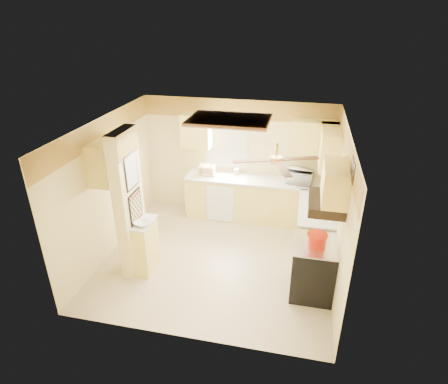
% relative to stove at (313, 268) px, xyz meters
% --- Properties ---
extents(floor, '(4.00, 4.00, 0.00)m').
position_rel_stove_xyz_m(floor, '(-1.67, 0.55, -0.46)').
color(floor, tan).
rests_on(floor, ground).
extents(ceiling, '(4.00, 4.00, 0.00)m').
position_rel_stove_xyz_m(ceiling, '(-1.67, 0.55, 2.04)').
color(ceiling, white).
rests_on(ceiling, wall_back).
extents(wall_back, '(4.00, 0.00, 4.00)m').
position_rel_stove_xyz_m(wall_back, '(-1.67, 2.45, 0.79)').
color(wall_back, beige).
rests_on(wall_back, floor).
extents(wall_front, '(4.00, 0.00, 4.00)m').
position_rel_stove_xyz_m(wall_front, '(-1.67, -1.35, 0.79)').
color(wall_front, beige).
rests_on(wall_front, floor).
extents(wall_left, '(0.00, 3.80, 3.80)m').
position_rel_stove_xyz_m(wall_left, '(-3.67, 0.55, 0.79)').
color(wall_left, beige).
rests_on(wall_left, floor).
extents(wall_right, '(0.00, 3.80, 3.80)m').
position_rel_stove_xyz_m(wall_right, '(0.33, 0.55, 0.79)').
color(wall_right, beige).
rests_on(wall_right, floor).
extents(wallpaper_border, '(4.00, 0.02, 0.40)m').
position_rel_stove_xyz_m(wallpaper_border, '(-1.67, 2.43, 1.84)').
color(wallpaper_border, gold).
rests_on(wallpaper_border, wall_back).
extents(partition_column, '(0.20, 0.70, 2.50)m').
position_rel_stove_xyz_m(partition_column, '(-3.02, 0.00, 0.79)').
color(partition_column, beige).
rests_on(partition_column, floor).
extents(partition_ledge, '(0.25, 0.55, 0.90)m').
position_rel_stove_xyz_m(partition_ledge, '(-2.80, 0.00, -0.01)').
color(partition_ledge, '#FFED7D').
rests_on(partition_ledge, floor).
extents(ledge_top, '(0.28, 0.58, 0.04)m').
position_rel_stove_xyz_m(ledge_top, '(-2.80, 0.00, 0.46)').
color(ledge_top, silver).
rests_on(ledge_top, partition_ledge).
extents(lower_cabinets_back, '(3.00, 0.60, 0.90)m').
position_rel_stove_xyz_m(lower_cabinets_back, '(-1.17, 2.15, -0.01)').
color(lower_cabinets_back, '#FFED7D').
rests_on(lower_cabinets_back, floor).
extents(lower_cabinets_right, '(0.60, 1.40, 0.90)m').
position_rel_stove_xyz_m(lower_cabinets_right, '(0.03, 1.15, -0.01)').
color(lower_cabinets_right, '#FFED7D').
rests_on(lower_cabinets_right, floor).
extents(countertop_back, '(3.04, 0.64, 0.04)m').
position_rel_stove_xyz_m(countertop_back, '(-1.17, 2.14, 0.46)').
color(countertop_back, silver).
rests_on(countertop_back, lower_cabinets_back).
extents(countertop_right, '(0.64, 1.44, 0.04)m').
position_rel_stove_xyz_m(countertop_right, '(0.02, 1.15, 0.46)').
color(countertop_right, silver).
rests_on(countertop_right, lower_cabinets_right).
extents(dishwasher_panel, '(0.58, 0.02, 0.80)m').
position_rel_stove_xyz_m(dishwasher_panel, '(-1.92, 1.84, -0.03)').
color(dishwasher_panel, white).
rests_on(dishwasher_panel, lower_cabinets_back).
extents(window, '(0.92, 0.02, 1.02)m').
position_rel_stove_xyz_m(window, '(-1.92, 2.44, 1.09)').
color(window, white).
rests_on(window, wall_back).
extents(upper_cab_back_left, '(0.60, 0.35, 0.70)m').
position_rel_stove_xyz_m(upper_cab_back_left, '(-2.52, 2.27, 1.39)').
color(upper_cab_back_left, '#FFED7D').
rests_on(upper_cab_back_left, wall_back).
extents(upper_cab_back_right, '(0.90, 0.35, 0.70)m').
position_rel_stove_xyz_m(upper_cab_back_right, '(-0.12, 2.27, 1.39)').
color(upper_cab_back_right, '#FFED7D').
rests_on(upper_cab_back_right, wall_back).
extents(upper_cab_right, '(0.35, 1.00, 0.70)m').
position_rel_stove_xyz_m(upper_cab_right, '(0.16, 1.80, 1.39)').
color(upper_cab_right, '#FFED7D').
rests_on(upper_cab_right, wall_right).
extents(upper_cab_left_wall, '(0.35, 0.75, 0.70)m').
position_rel_stove_xyz_m(upper_cab_left_wall, '(-3.49, 0.30, 1.39)').
color(upper_cab_left_wall, '#FFED7D').
rests_on(upper_cab_left_wall, wall_left).
extents(upper_cab_over_stove, '(0.35, 0.76, 0.52)m').
position_rel_stove_xyz_m(upper_cab_over_stove, '(0.16, 0.00, 1.49)').
color(upper_cab_over_stove, '#FFED7D').
rests_on(upper_cab_over_stove, wall_right).
extents(stove, '(0.68, 0.77, 0.92)m').
position_rel_stove_xyz_m(stove, '(0.00, 0.00, 0.00)').
color(stove, black).
rests_on(stove, floor).
extents(range_hood, '(0.50, 0.76, 0.14)m').
position_rel_stove_xyz_m(range_hood, '(0.07, 0.00, 1.16)').
color(range_hood, black).
rests_on(range_hood, upper_cab_over_stove).
extents(poster_menu, '(0.02, 0.42, 0.57)m').
position_rel_stove_xyz_m(poster_menu, '(-2.91, 0.00, 1.39)').
color(poster_menu, black).
rests_on(poster_menu, partition_column).
extents(poster_nashville, '(0.02, 0.42, 0.57)m').
position_rel_stove_xyz_m(poster_nashville, '(-2.91, 0.00, 0.74)').
color(poster_nashville, black).
rests_on(poster_nashville, partition_column).
extents(ceiling_light_panel, '(1.35, 0.95, 0.06)m').
position_rel_stove_xyz_m(ceiling_light_panel, '(-1.57, 1.05, 2.00)').
color(ceiling_light_panel, brown).
rests_on(ceiling_light_panel, ceiling).
extents(ceiling_fan, '(1.15, 1.15, 0.26)m').
position_rel_stove_xyz_m(ceiling_fan, '(-0.67, -0.15, 1.83)').
color(ceiling_fan, gold).
rests_on(ceiling_fan, ceiling).
extents(vent_grate, '(0.02, 0.40, 0.25)m').
position_rel_stove_xyz_m(vent_grate, '(0.31, -0.35, 1.84)').
color(vent_grate, black).
rests_on(vent_grate, wall_right).
extents(microwave, '(0.56, 0.42, 0.28)m').
position_rel_stove_xyz_m(microwave, '(-0.33, 2.14, 0.62)').
color(microwave, white).
rests_on(microwave, countertop_back).
extents(bowl, '(0.30, 0.30, 0.06)m').
position_rel_stove_xyz_m(bowl, '(-2.78, -0.10, 0.51)').
color(bowl, white).
rests_on(bowl, ledge_top).
extents(dutch_oven, '(0.30, 0.30, 0.20)m').
position_rel_stove_xyz_m(dutch_oven, '(0.00, -0.06, 0.56)').
color(dutch_oven, '#B81907').
rests_on(dutch_oven, stove).
extents(kettle, '(0.16, 0.16, 0.25)m').
position_rel_stove_xyz_m(kettle, '(0.00, 0.83, 0.59)').
color(kettle, silver).
rests_on(kettle, countertop_right).
extents(dish_rack, '(0.36, 0.28, 0.20)m').
position_rel_stove_xyz_m(dish_rack, '(-2.28, 2.16, 0.55)').
color(dish_rack, tan).
rests_on(dish_rack, countertop_back).
extents(utensil_crock, '(0.10, 0.10, 0.20)m').
position_rel_stove_xyz_m(utensil_crock, '(-1.66, 2.30, 0.54)').
color(utensil_crock, white).
rests_on(utensil_crock, countertop_back).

